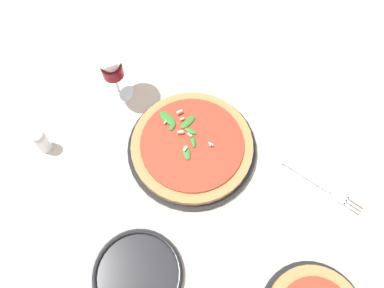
# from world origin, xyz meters

# --- Properties ---
(ground_plane) EXTENTS (6.00, 6.00, 0.00)m
(ground_plane) POSITION_xyz_m (0.00, 0.00, 0.00)
(ground_plane) COLOR beige
(pizza_arugula_main) EXTENTS (0.30, 0.30, 0.05)m
(pizza_arugula_main) POSITION_xyz_m (-0.02, 0.01, 0.02)
(pizza_arugula_main) COLOR black
(pizza_arugula_main) RESTS_ON ground_plane
(wine_glass) EXTENTS (0.09, 0.09, 0.16)m
(wine_glass) POSITION_xyz_m (-0.27, 0.02, 0.11)
(wine_glass) COLOR white
(wine_glass) RESTS_ON ground_plane
(napkin) EXTENTS (0.18, 0.14, 0.01)m
(napkin) POSITION_xyz_m (0.25, 0.14, 0.00)
(napkin) COLOR silver
(napkin) RESTS_ON ground_plane
(fork) EXTENTS (0.20, 0.03, 0.00)m
(fork) POSITION_xyz_m (0.26, 0.14, 0.01)
(fork) COLOR silver
(fork) RESTS_ON ground_plane
(side_plate_white) EXTENTS (0.19, 0.19, 0.02)m
(side_plate_white) POSITION_xyz_m (0.08, -0.27, 0.01)
(side_plate_white) COLOR black
(side_plate_white) RESTS_ON ground_plane
(shaker_pepper) EXTENTS (0.03, 0.03, 0.07)m
(shaker_pepper) POSITION_xyz_m (-0.29, -0.21, 0.03)
(shaker_pepper) COLOR silver
(shaker_pepper) RESTS_ON ground_plane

